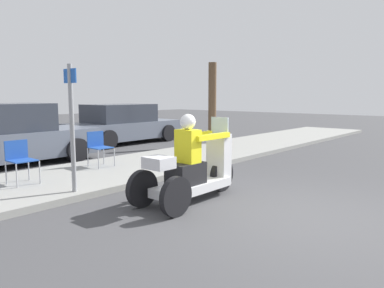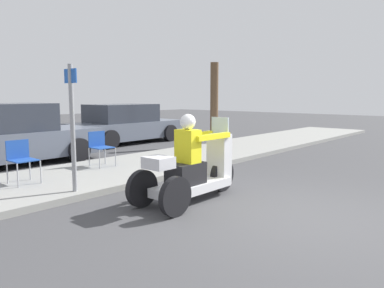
% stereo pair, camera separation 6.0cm
% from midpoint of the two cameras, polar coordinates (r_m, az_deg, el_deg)
% --- Properties ---
extents(ground_plane, '(60.00, 60.00, 0.00)m').
position_cam_midpoint_polar(ground_plane, '(5.81, 15.50, -10.84)').
color(ground_plane, '#424244').
extents(sidewalk_strip, '(28.00, 2.80, 0.12)m').
position_cam_midpoint_polar(sidewalk_strip, '(8.71, -13.10, -4.24)').
color(sidewalk_strip, gray).
rests_on(sidewalk_strip, ground).
extents(motorcycle_trike, '(2.27, 0.84, 1.49)m').
position_cam_midpoint_polar(motorcycle_trike, '(6.37, -0.20, -4.01)').
color(motorcycle_trike, black).
rests_on(motorcycle_trike, ground).
extents(folding_chair_set_back, '(0.48, 0.48, 0.82)m').
position_cam_midpoint_polar(folding_chair_set_back, '(9.14, -14.26, -0.14)').
color(folding_chair_set_back, '#A5A8AD').
rests_on(folding_chair_set_back, sidewalk_strip).
extents(folding_chair_curbside, '(0.47, 0.47, 0.82)m').
position_cam_midpoint_polar(folding_chair_curbside, '(7.86, -24.99, -1.82)').
color(folding_chair_curbside, '#A5A8AD').
rests_on(folding_chair_curbside, sidewalk_strip).
extents(parked_car_lot_far, '(4.49, 1.95, 1.59)m').
position_cam_midpoint_polar(parked_car_lot_far, '(10.65, -26.87, 0.98)').
color(parked_car_lot_far, slate).
rests_on(parked_car_lot_far, ground).
extents(parked_car_lot_left, '(4.37, 2.02, 1.46)m').
position_cam_midpoint_polar(parked_car_lot_left, '(14.32, -10.62, 2.92)').
color(parked_car_lot_left, slate).
rests_on(parked_car_lot_left, ground).
extents(tree_trunk, '(0.28, 0.28, 2.80)m').
position_cam_midpoint_polar(tree_trunk, '(13.22, 2.98, 6.26)').
color(tree_trunk, brown).
rests_on(tree_trunk, sidewalk_strip).
extents(street_sign, '(0.08, 0.36, 2.20)m').
position_cam_midpoint_polar(street_sign, '(6.74, -18.08, 3.02)').
color(street_sign, gray).
rests_on(street_sign, sidewalk_strip).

